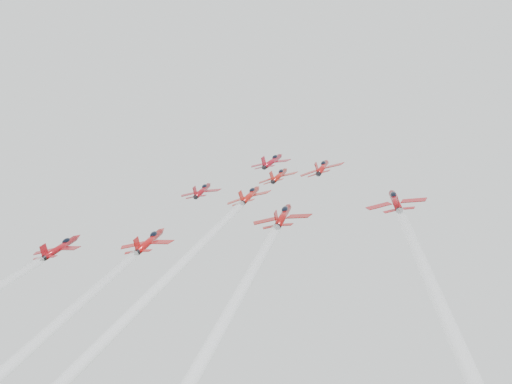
% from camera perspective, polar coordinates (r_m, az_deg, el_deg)
% --- Properties ---
extents(jet_lead, '(9.66, 11.62, 9.61)m').
position_cam_1_polar(jet_lead, '(145.72, 1.45, 2.77)').
color(jet_lead, maroon).
extents(jet_row2_left, '(8.58, 10.31, 8.52)m').
position_cam_1_polar(jet_row2_left, '(130.28, -4.78, 0.15)').
color(jet_row2_left, maroon).
extents(jet_row2_center, '(8.44, 10.15, 8.39)m').
position_cam_1_polar(jet_row2_center, '(128.96, 2.08, 1.49)').
color(jet_row2_center, '#AB1810').
extents(jet_row2_right, '(9.25, 11.12, 9.20)m').
position_cam_1_polar(jet_row2_right, '(128.69, 5.94, 2.21)').
color(jet_row2_right, '#A81010').
extents(jet_center, '(8.76, 74.22, 61.89)m').
position_cam_1_polar(jet_center, '(79.34, -8.29, -8.70)').
color(jet_center, '#B01810').
extents(jet_rear_right, '(9.33, 79.11, 65.96)m').
position_cam_1_polar(jet_rear_right, '(59.42, -6.69, -15.50)').
color(jet_rear_right, maroon).
extents(jet_rear_farright, '(8.92, 75.63, 63.06)m').
position_cam_1_polar(jet_rear_farright, '(56.74, 10.69, -13.19)').
color(jet_rear_farright, '#A10F15').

